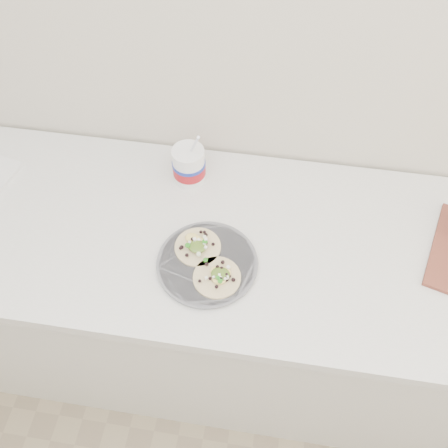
# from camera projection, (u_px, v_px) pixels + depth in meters

# --- Properties ---
(counter) EXTENTS (2.44, 0.66, 0.90)m
(counter) POSITION_uv_depth(u_px,v_px,m) (217.00, 303.00, 1.78)
(counter) COLOR silver
(counter) RESTS_ON ground
(taco_plate) EXTENTS (0.27, 0.27, 0.04)m
(taco_plate) POSITION_uv_depth(u_px,v_px,m) (207.00, 262.00, 1.33)
(taco_plate) COLOR slate
(taco_plate) RESTS_ON counter
(tub) EXTENTS (0.10, 0.10, 0.22)m
(tub) POSITION_uv_depth(u_px,v_px,m) (189.00, 163.00, 1.48)
(tub) COLOR white
(tub) RESTS_ON counter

